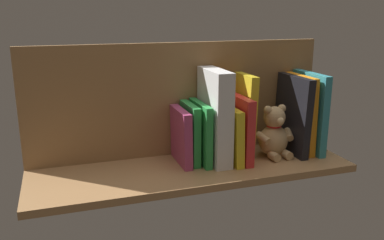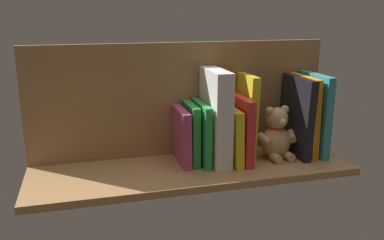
% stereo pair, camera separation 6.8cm
% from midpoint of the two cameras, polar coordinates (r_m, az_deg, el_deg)
% --- Properties ---
extents(ground_plane, '(0.99, 0.31, 0.02)m').
position_cam_midpoint_polar(ground_plane, '(1.29, 1.52, -6.89)').
color(ground_plane, '#A87A4C').
extents(shelf_back_panel, '(0.99, 0.02, 0.37)m').
position_cam_midpoint_polar(shelf_back_panel, '(1.35, -0.01, 2.89)').
color(shelf_back_panel, '#996E43').
rests_on(shelf_back_panel, ground_plane).
extents(book_0, '(0.03, 0.19, 0.27)m').
position_cam_midpoint_polar(book_0, '(1.44, 17.79, 0.83)').
color(book_0, teal).
rests_on(book_0, ground_plane).
extents(book_1, '(0.03, 0.17, 0.26)m').
position_cam_midpoint_polar(book_1, '(1.43, 16.56, 0.68)').
color(book_1, orange).
rests_on(book_1, ground_plane).
extents(book_2, '(0.03, 0.19, 0.26)m').
position_cam_midpoint_polar(book_2, '(1.40, 15.63, 0.52)').
color(book_2, black).
rests_on(book_2, ground_plane).
extents(teddy_bear, '(0.14, 0.11, 0.17)m').
position_cam_midpoint_polar(teddy_bear, '(1.37, 13.05, -2.07)').
color(teddy_bear, tan).
rests_on(teddy_bear, ground_plane).
extents(book_3, '(0.03, 0.13, 0.27)m').
position_cam_midpoint_polar(book_3, '(1.35, 8.98, 0.54)').
color(book_3, yellow).
rests_on(book_3, ground_plane).
extents(book_4, '(0.03, 0.19, 0.21)m').
position_cam_midpoint_polar(book_4, '(1.32, 8.08, -1.15)').
color(book_4, red).
rests_on(book_4, ground_plane).
extents(book_5, '(0.03, 0.19, 0.18)m').
position_cam_midpoint_polar(book_5, '(1.31, 6.70, -1.91)').
color(book_5, yellow).
rests_on(book_5, ground_plane).
extents(dictionary_thick_white, '(0.05, 0.18, 0.29)m').
position_cam_midpoint_polar(dictionary_thick_white, '(1.28, 4.81, 0.46)').
color(dictionary_thick_white, white).
rests_on(dictionary_thick_white, ground_plane).
extents(book_6, '(0.02, 0.17, 0.19)m').
position_cam_midpoint_polar(book_6, '(1.29, 2.78, -1.77)').
color(book_6, green).
rests_on(book_6, ground_plane).
extents(book_7, '(0.02, 0.15, 0.19)m').
position_cam_midpoint_polar(book_7, '(1.29, 1.35, -1.82)').
color(book_7, green).
rests_on(book_7, ground_plane).
extents(book_8, '(0.03, 0.16, 0.17)m').
position_cam_midpoint_polar(book_8, '(1.28, 0.06, -2.28)').
color(book_8, '#B23F72').
rests_on(book_8, ground_plane).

